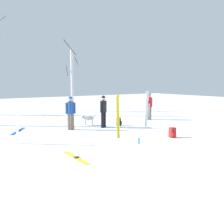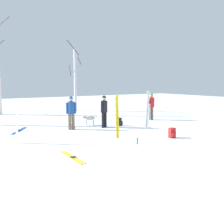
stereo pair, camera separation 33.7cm
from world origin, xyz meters
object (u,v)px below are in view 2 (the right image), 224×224
(water_bottle_0, at_px, (137,141))
(dog, at_px, (89,118))
(person_1, at_px, (104,109))
(backpack_1, at_px, (172,133))
(ski_pair_planted_1, at_px, (117,117))
(person_0, at_px, (71,111))
(birch_tree_3, at_px, (75,78))
(ski_pair_planted_2, at_px, (17,121))
(ski_poles_0, at_px, (150,114))
(ski_pair_lying_1, at_px, (72,157))
(ski_pair_lying_0, at_px, (19,131))
(person_2, at_px, (151,105))
(ski_pair_planted_0, at_px, (148,109))
(backpack_0, at_px, (120,122))

(water_bottle_0, bearing_deg, dog, 84.38)
(person_1, relative_size, backpack_1, 3.90)
(ski_pair_planted_1, bearing_deg, backpack_1, -31.42)
(person_0, relative_size, birch_tree_3, 0.30)
(ski_pair_planted_2, relative_size, birch_tree_3, 0.31)
(backpack_1, distance_m, water_bottle_0, 2.01)
(person_0, distance_m, ski_pair_planted_2, 3.41)
(dog, xyz_separation_m, ski_poles_0, (2.07, -2.78, 0.38))
(ski_pair_planted_1, relative_size, birch_tree_3, 0.33)
(dog, bearing_deg, ski_pair_lying_1, -122.90)
(ski_pair_planted_1, height_order, ski_pair_lying_1, ski_pair_planted_1)
(ski_pair_planted_2, height_order, ski_pair_lying_0, ski_pair_planted_2)
(ski_pair_planted_2, relative_size, ski_poles_0, 1.24)
(person_0, relative_size, person_2, 1.00)
(person_1, distance_m, birch_tree_3, 8.41)
(ski_pair_lying_1, distance_m, ski_poles_0, 6.02)
(ski_pair_planted_0, xyz_separation_m, ski_pair_lying_0, (-6.07, 2.69, -0.96))
(ski_pair_lying_0, bearing_deg, dog, -6.56)
(ski_pair_planted_1, distance_m, ski_pair_lying_0, 5.24)
(person_2, xyz_separation_m, ski_pair_planted_1, (-4.84, -3.27, -0.03))
(person_2, xyz_separation_m, ski_pair_lying_0, (-8.01, 0.79, -0.97))
(water_bottle_0, bearing_deg, birch_tree_3, 76.43)
(person_1, bearing_deg, person_2, 10.37)
(ski_pair_lying_1, height_order, ski_poles_0, ski_poles_0)
(person_1, xyz_separation_m, ski_pair_planted_0, (2.02, -1.18, -0.01))
(person_1, distance_m, person_2, 4.02)
(person_1, xyz_separation_m, ski_pair_planted_2, (-4.75, -1.16, -0.10))
(ski_pair_lying_1, distance_m, backpack_1, 4.91)
(backpack_0, bearing_deg, ski_pair_lying_1, -139.08)
(person_0, bearing_deg, birch_tree_3, 63.62)
(person_2, xyz_separation_m, ski_pair_planted_2, (-8.71, -1.88, -0.10))
(birch_tree_3, bearing_deg, person_0, -116.38)
(person_2, bearing_deg, water_bottle_0, -136.05)
(person_2, xyz_separation_m, ski_pair_lying_1, (-7.68, -4.86, -0.97))
(ski_pair_lying_0, height_order, water_bottle_0, water_bottle_0)
(ski_pair_lying_0, distance_m, water_bottle_0, 6.30)
(ski_poles_0, height_order, backpack_1, ski_poles_0)
(backpack_0, bearing_deg, person_2, 14.57)
(ski_pair_planted_1, height_order, backpack_1, ski_pair_planted_1)
(ski_pair_planted_2, bearing_deg, ski_pair_planted_1, -19.74)
(ski_pair_lying_1, bearing_deg, backpack_0, 40.92)
(dog, distance_m, ski_pair_lying_1, 6.24)
(backpack_0, relative_size, backpack_1, 1.00)
(ski_pair_lying_0, bearing_deg, ski_pair_planted_0, -23.94)
(ski_pair_lying_1, relative_size, ski_poles_0, 1.18)
(person_2, bearing_deg, ski_pair_planted_0, -135.60)
(backpack_1, bearing_deg, ski_pair_planted_1, 148.58)
(person_0, relative_size, dog, 2.10)
(person_1, bearing_deg, ski_pair_planted_1, -109.07)
(ski_pair_planted_0, xyz_separation_m, ski_pair_lying_1, (-5.74, -2.96, -0.96))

